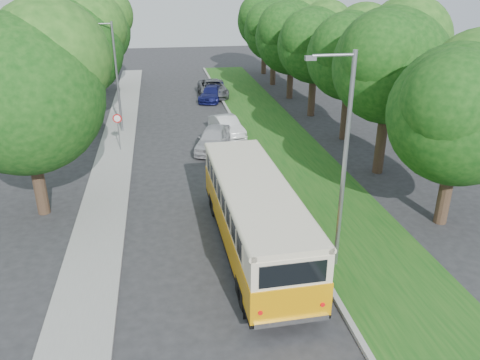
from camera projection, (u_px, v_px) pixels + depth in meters
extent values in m
plane|color=#28282A|center=(215.00, 242.00, 19.35)|extent=(120.00, 120.00, 0.00)
cube|color=gray|center=(271.00, 186.00, 24.41)|extent=(0.20, 70.00, 0.15)
cube|color=#144B14|center=(314.00, 183.00, 24.78)|extent=(4.50, 70.00, 0.13)
cube|color=gray|center=(106.00, 198.00, 23.10)|extent=(2.20, 70.00, 0.12)
cylinder|color=#332319|center=(446.00, 188.00, 20.28)|extent=(0.56, 0.56, 3.35)
sphere|color=#0D3C0E|center=(460.00, 115.00, 18.98)|extent=(5.85, 5.85, 5.85)
sphere|color=#0D3C0E|center=(480.00, 82.00, 19.20)|extent=(4.38, 4.38, 4.38)
sphere|color=#0D3C0E|center=(454.00, 102.00, 17.89)|extent=(4.09, 4.09, 4.09)
cylinder|color=#332319|center=(382.00, 136.00, 25.49)|extent=(0.56, 0.56, 4.26)
sphere|color=#0D3C0E|center=(390.00, 66.00, 23.99)|extent=(5.98, 5.98, 5.98)
sphere|color=#0D3C0E|center=(407.00, 40.00, 24.22)|extent=(4.49, 4.49, 4.49)
sphere|color=#0D3C0E|center=(382.00, 54.00, 22.88)|extent=(4.19, 4.19, 4.19)
cylinder|color=#332319|center=(346.00, 110.00, 31.03)|extent=(0.56, 0.56, 3.95)
sphere|color=#0D3C0E|center=(351.00, 56.00, 29.63)|extent=(5.61, 5.61, 5.61)
sphere|color=#0D3C0E|center=(364.00, 37.00, 29.85)|extent=(4.21, 4.21, 4.21)
sphere|color=#0D3C0E|center=(343.00, 47.00, 28.59)|extent=(3.92, 3.92, 3.92)
cylinder|color=#332319|center=(312.00, 91.00, 36.41)|extent=(0.56, 0.56, 3.86)
sphere|color=#0D3C0E|center=(315.00, 45.00, 35.03)|extent=(5.64, 5.64, 5.64)
sphere|color=#0D3C0E|center=(326.00, 29.00, 35.24)|extent=(4.23, 4.23, 4.23)
sphere|color=#0D3C0E|center=(308.00, 37.00, 33.98)|extent=(3.95, 3.95, 3.95)
cylinder|color=#332319|center=(290.00, 78.00, 41.88)|extent=(0.56, 0.56, 3.58)
sphere|color=#0D3C0E|center=(292.00, 37.00, 40.47)|extent=(6.36, 6.36, 6.36)
sphere|color=#0D3C0E|center=(303.00, 21.00, 40.72)|extent=(4.77, 4.77, 4.77)
sphere|color=#0D3C0E|center=(284.00, 29.00, 39.29)|extent=(4.45, 4.45, 4.45)
cylinder|color=#332319|center=(273.00, 66.00, 47.26)|extent=(0.56, 0.56, 3.68)
sphere|color=#0D3C0E|center=(274.00, 31.00, 45.88)|extent=(5.91, 5.91, 5.91)
sphere|color=#0D3C0E|center=(283.00, 17.00, 46.11)|extent=(4.43, 4.43, 4.43)
sphere|color=#0D3C0E|center=(267.00, 23.00, 44.78)|extent=(4.14, 4.14, 4.14)
cylinder|color=#332319|center=(264.00, 55.00, 52.67)|extent=(0.56, 0.56, 4.05)
sphere|color=#0D3C0E|center=(265.00, 21.00, 51.22)|extent=(5.97, 5.97, 5.97)
sphere|color=#0D3C0E|center=(273.00, 9.00, 51.45)|extent=(4.48, 4.48, 4.48)
sphere|color=#0D3C0E|center=(258.00, 15.00, 50.11)|extent=(4.18, 4.18, 4.18)
cylinder|color=#332319|center=(38.00, 176.00, 21.06)|extent=(0.56, 0.56, 3.68)
sphere|color=#0D3C0E|center=(23.00, 95.00, 19.59)|extent=(6.80, 6.80, 6.80)
sphere|color=#0D3C0E|center=(50.00, 59.00, 19.85)|extent=(5.10, 5.10, 5.10)
cylinder|color=#332319|center=(81.00, 102.00, 33.72)|extent=(0.56, 0.56, 3.68)
sphere|color=#0D3C0E|center=(73.00, 49.00, 32.25)|extent=(6.80, 6.80, 6.80)
sphere|color=#0D3C0E|center=(90.00, 27.00, 32.51)|extent=(5.10, 5.10, 5.10)
sphere|color=#0D3C0E|center=(54.00, 38.00, 30.98)|extent=(4.76, 4.76, 4.76)
cylinder|color=#332319|center=(98.00, 72.00, 44.57)|extent=(0.56, 0.56, 3.68)
sphere|color=#0D3C0E|center=(93.00, 31.00, 43.10)|extent=(6.80, 6.80, 6.80)
sphere|color=#0D3C0E|center=(105.00, 15.00, 43.36)|extent=(5.10, 5.10, 5.10)
sphere|color=#0D3C0E|center=(79.00, 22.00, 41.83)|extent=(4.76, 4.76, 4.76)
cylinder|color=gray|center=(344.00, 168.00, 16.18)|extent=(0.16, 0.16, 8.00)
cylinder|color=gray|center=(334.00, 55.00, 14.54)|extent=(1.40, 0.10, 0.10)
cube|color=gray|center=(310.00, 58.00, 14.45)|extent=(0.35, 0.16, 0.14)
cylinder|color=gray|center=(117.00, 79.00, 31.61)|extent=(0.16, 0.16, 7.50)
cylinder|color=gray|center=(100.00, 24.00, 30.07)|extent=(1.40, 0.10, 0.10)
cube|color=gray|center=(88.00, 25.00, 29.98)|extent=(0.35, 0.16, 0.14)
cylinder|color=gray|center=(119.00, 132.00, 29.00)|extent=(0.06, 0.06, 2.50)
cone|color=red|center=(117.00, 118.00, 28.61)|extent=(0.56, 0.02, 0.56)
cone|color=white|center=(117.00, 119.00, 28.59)|extent=(0.40, 0.02, 0.40)
imported|color=#BBBBC1|center=(214.00, 139.00, 29.43)|extent=(3.14, 4.75, 1.50)
imported|color=silver|center=(227.00, 126.00, 32.21)|extent=(2.25, 4.25, 1.33)
imported|color=#131653|center=(211.00, 93.00, 41.52)|extent=(2.95, 4.65, 1.25)
imported|color=#585A5F|center=(213.00, 88.00, 42.83)|extent=(2.53, 5.41, 1.50)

